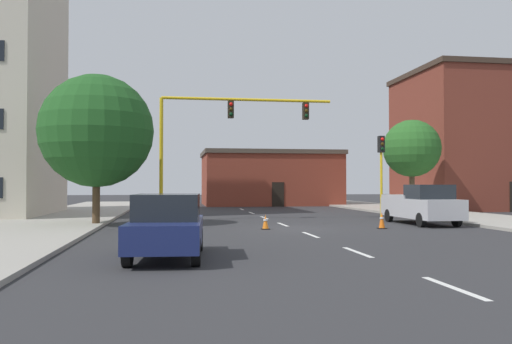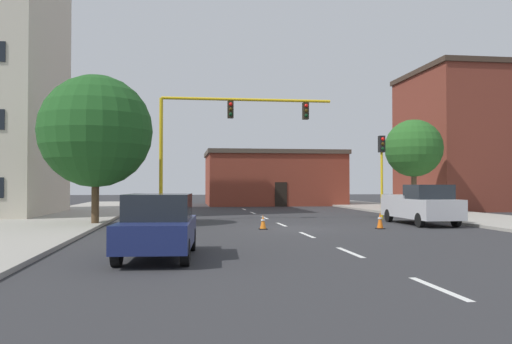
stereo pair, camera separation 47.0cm
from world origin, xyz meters
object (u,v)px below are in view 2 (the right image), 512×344
at_px(traffic_cone_roadside_a, 380,221).
at_px(traffic_cone_roadside_b, 263,222).
at_px(traffic_signal_gantry, 187,179).
at_px(tree_left_near, 96,131).
at_px(tree_right_mid, 414,148).
at_px(pickup_truck_silver, 421,205).
at_px(sedan_navy_near_left, 158,225).
at_px(traffic_light_pole_right, 382,158).

relative_size(traffic_cone_roadside_a, traffic_cone_roadside_b, 1.16).
relative_size(traffic_signal_gantry, tree_left_near, 1.43).
relative_size(tree_left_near, tree_right_mid, 1.14).
relative_size(tree_left_near, traffic_cone_roadside_b, 11.11).
height_order(pickup_truck_silver, traffic_cone_roadside_b, pickup_truck_silver).
height_order(pickup_truck_silver, traffic_cone_roadside_a, pickup_truck_silver).
xyz_separation_m(pickup_truck_silver, sedan_navy_near_left, (-12.46, -10.53, -0.09)).
xyz_separation_m(tree_left_near, traffic_cone_roadside_a, (12.99, -3.51, -4.20)).
bearing_deg(traffic_cone_roadside_b, pickup_truck_silver, 12.51).
relative_size(tree_right_mid, traffic_cone_roadside_b, 9.76).
height_order(traffic_signal_gantry, traffic_cone_roadside_a, traffic_signal_gantry).
relative_size(traffic_light_pole_right, sedan_navy_near_left, 1.04).
distance_m(traffic_light_pole_right, traffic_cone_roadside_b, 10.30).
xyz_separation_m(traffic_light_pole_right, traffic_cone_roadside_b, (-7.80, -5.90, -3.21)).
distance_m(traffic_signal_gantry, tree_left_near, 5.80).
distance_m(tree_left_near, sedan_navy_near_left, 12.84).
xyz_separation_m(tree_left_near, tree_right_mid, (19.73, 7.86, -0.13)).
relative_size(pickup_truck_silver, sedan_navy_near_left, 1.18).
relative_size(pickup_truck_silver, traffic_cone_roadside_b, 8.26).
bearing_deg(traffic_signal_gantry, sedan_navy_near_left, -93.41).
xyz_separation_m(traffic_light_pole_right, tree_right_mid, (4.21, 5.04, 0.92)).
xyz_separation_m(traffic_signal_gantry, traffic_cone_roadside_b, (3.32, -6.10, -2.00)).
bearing_deg(sedan_navy_near_left, tree_right_mid, 50.48).
relative_size(traffic_signal_gantry, pickup_truck_silver, 1.92).
distance_m(tree_right_mid, traffic_cone_roadside_a, 13.84).
relative_size(traffic_signal_gantry, tree_right_mid, 1.62).
xyz_separation_m(tree_left_near, pickup_truck_silver, (15.98, -1.25, -3.60)).
bearing_deg(pickup_truck_silver, traffic_signal_gantry, 159.76).
bearing_deg(traffic_cone_roadside_b, tree_left_near, 158.26).
bearing_deg(traffic_cone_roadside_a, pickup_truck_silver, 37.11).
bearing_deg(tree_right_mid, tree_left_near, -158.28).
height_order(tree_left_near, pickup_truck_silver, tree_left_near).
relative_size(traffic_signal_gantry, sedan_navy_near_left, 2.26).
xyz_separation_m(traffic_light_pole_right, sedan_navy_near_left, (-12.00, -14.60, -2.64)).
relative_size(sedan_navy_near_left, traffic_cone_roadside_b, 7.03).
bearing_deg(traffic_cone_roadside_a, traffic_light_pole_right, 68.17).
bearing_deg(traffic_cone_roadside_b, traffic_cone_roadside_a, -4.70).
bearing_deg(traffic_signal_gantry, traffic_cone_roadside_b, -61.47).
height_order(tree_right_mid, sedan_navy_near_left, tree_right_mid).
distance_m(tree_right_mid, sedan_navy_near_left, 25.71).
height_order(tree_left_near, tree_right_mid, tree_left_near).
height_order(traffic_signal_gantry, traffic_cone_roadside_b, traffic_signal_gantry).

